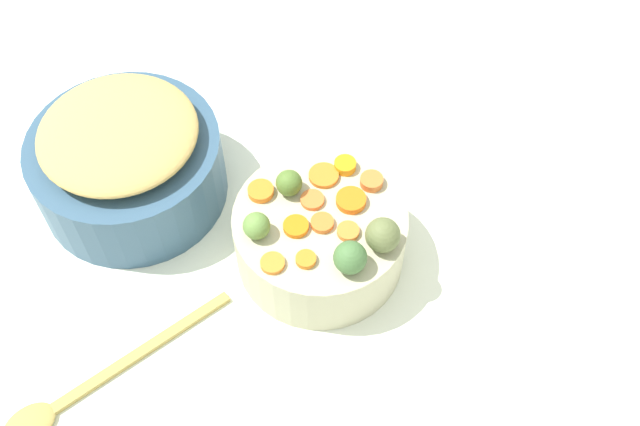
# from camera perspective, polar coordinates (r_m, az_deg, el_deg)

# --- Properties ---
(tabletop) EXTENTS (2.40, 2.40, 0.02)m
(tabletop) POSITION_cam_1_polar(r_m,az_deg,el_deg) (1.05, 1.26, -3.83)
(tabletop) COLOR white
(tabletop) RESTS_ON ground
(serving_bowl_carrots) EXTENTS (0.22, 0.22, 0.09)m
(serving_bowl_carrots) POSITION_cam_1_polar(r_m,az_deg,el_deg) (1.00, -0.00, -1.82)
(serving_bowl_carrots) COLOR #B8B591
(serving_bowl_carrots) RESTS_ON tabletop
(metal_pot) EXTENTS (0.26, 0.26, 0.11)m
(metal_pot) POSITION_cam_1_polar(r_m,az_deg,el_deg) (1.09, -13.95, 3.27)
(metal_pot) COLOR #335370
(metal_pot) RESTS_ON tabletop
(stuffing_mound) EXTENTS (0.21, 0.21, 0.04)m
(stuffing_mound) POSITION_cam_1_polar(r_m,az_deg,el_deg) (1.04, -14.77, 5.77)
(stuffing_mound) COLOR tan
(stuffing_mound) RESTS_ON metal_pot
(carrot_slice_0) EXTENTS (0.06, 0.06, 0.01)m
(carrot_slice_0) POSITION_cam_1_polar(r_m,az_deg,el_deg) (1.00, 0.28, 2.80)
(carrot_slice_0) COLOR orange
(carrot_slice_0) RESTS_ON serving_bowl_carrots
(carrot_slice_1) EXTENTS (0.04, 0.04, 0.01)m
(carrot_slice_1) POSITION_cam_1_polar(r_m,az_deg,el_deg) (0.95, 1.89, -1.50)
(carrot_slice_1) COLOR orange
(carrot_slice_1) RESTS_ON serving_bowl_carrots
(carrot_slice_2) EXTENTS (0.05, 0.05, 0.01)m
(carrot_slice_2) POSITION_cam_1_polar(r_m,az_deg,el_deg) (0.98, -4.42, 1.63)
(carrot_slice_2) COLOR orange
(carrot_slice_2) RESTS_ON serving_bowl_carrots
(carrot_slice_3) EXTENTS (0.04, 0.04, 0.01)m
(carrot_slice_3) POSITION_cam_1_polar(r_m,az_deg,el_deg) (0.95, -1.80, -1.00)
(carrot_slice_3) COLOR orange
(carrot_slice_3) RESTS_ON serving_bowl_carrots
(carrot_slice_4) EXTENTS (0.04, 0.04, 0.01)m
(carrot_slice_4) POSITION_cam_1_polar(r_m,az_deg,el_deg) (0.98, -0.57, 0.98)
(carrot_slice_4) COLOR orange
(carrot_slice_4) RESTS_ON serving_bowl_carrots
(carrot_slice_5) EXTENTS (0.03, 0.03, 0.01)m
(carrot_slice_5) POSITION_cam_1_polar(r_m,az_deg,el_deg) (0.96, 0.16, -0.74)
(carrot_slice_5) COLOR orange
(carrot_slice_5) RESTS_ON serving_bowl_carrots
(carrot_slice_6) EXTENTS (0.04, 0.04, 0.01)m
(carrot_slice_6) POSITION_cam_1_polar(r_m,az_deg,el_deg) (0.99, 3.84, 2.37)
(carrot_slice_6) COLOR orange
(carrot_slice_6) RESTS_ON serving_bowl_carrots
(carrot_slice_7) EXTENTS (0.03, 0.03, 0.01)m
(carrot_slice_7) POSITION_cam_1_polar(r_m,az_deg,el_deg) (0.93, -1.05, -3.45)
(carrot_slice_7) COLOR orange
(carrot_slice_7) RESTS_ON serving_bowl_carrots
(carrot_slice_8) EXTENTS (0.04, 0.04, 0.01)m
(carrot_slice_8) POSITION_cam_1_polar(r_m,az_deg,el_deg) (1.01, 1.87, 3.55)
(carrot_slice_8) COLOR orange
(carrot_slice_8) RESTS_ON serving_bowl_carrots
(carrot_slice_9) EXTENTS (0.04, 0.04, 0.01)m
(carrot_slice_9) POSITION_cam_1_polar(r_m,az_deg,el_deg) (0.97, 2.31, 0.95)
(carrot_slice_9) COLOR orange
(carrot_slice_9) RESTS_ON serving_bowl_carrots
(carrot_slice_10) EXTENTS (0.04, 0.04, 0.01)m
(carrot_slice_10) POSITION_cam_1_polar(r_m,az_deg,el_deg) (0.93, -3.57, -3.69)
(carrot_slice_10) COLOR orange
(carrot_slice_10) RESTS_ON serving_bowl_carrots
(brussels_sprout_0) EXTENTS (0.03, 0.03, 0.03)m
(brussels_sprout_0) POSITION_cam_1_polar(r_m,az_deg,el_deg) (0.94, -4.73, -0.95)
(brussels_sprout_0) COLOR olive
(brussels_sprout_0) RESTS_ON serving_bowl_carrots
(brussels_sprout_1) EXTENTS (0.03, 0.03, 0.03)m
(brussels_sprout_1) POSITION_cam_1_polar(r_m,az_deg,el_deg) (0.97, -2.31, 2.24)
(brussels_sprout_1) COLOR #50702C
(brussels_sprout_1) RESTS_ON serving_bowl_carrots
(brussels_sprout_2) EXTENTS (0.04, 0.04, 0.04)m
(brussels_sprout_2) POSITION_cam_1_polar(r_m,az_deg,el_deg) (0.91, 2.25, -3.31)
(brussels_sprout_2) COLOR #446D39
(brussels_sprout_2) RESTS_ON serving_bowl_carrots
(brussels_sprout_3) EXTENTS (0.04, 0.04, 0.04)m
(brussels_sprout_3) POSITION_cam_1_polar(r_m,az_deg,el_deg) (0.93, 4.67, -1.64)
(brussels_sprout_3) COLOR #606C3D
(brussels_sprout_3) RESTS_ON serving_bowl_carrots
(wooden_spoon) EXTENTS (0.05, 0.31, 0.01)m
(wooden_spoon) POSITION_cam_1_polar(r_m,az_deg,el_deg) (1.00, -17.39, -12.54)
(wooden_spoon) COLOR #A79047
(wooden_spoon) RESTS_ON tabletop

